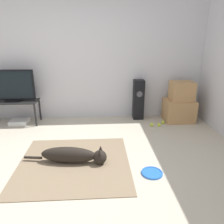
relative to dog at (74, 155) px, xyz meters
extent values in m
plane|color=#BCB29E|center=(0.00, -0.19, -0.12)|extent=(12.00, 12.00, 0.00)
cube|color=silver|center=(0.00, 1.91, 1.15)|extent=(8.00, 0.06, 2.55)
cube|color=#847056|center=(0.01, -0.01, -0.12)|extent=(1.54, 1.48, 0.01)
ellipsoid|color=black|center=(-0.07, 0.01, 0.00)|extent=(0.80, 0.29, 0.23)
sphere|color=black|center=(0.37, -0.05, -0.01)|extent=(0.19, 0.19, 0.19)
cone|color=black|center=(0.38, 0.00, 0.09)|extent=(0.06, 0.06, 0.09)
cone|color=black|center=(0.36, -0.10, 0.09)|extent=(0.06, 0.06, 0.09)
cylinder|color=black|center=(-0.58, 0.08, -0.06)|extent=(0.26, 0.07, 0.04)
cylinder|color=blue|center=(1.04, -0.32, -0.11)|extent=(0.28, 0.28, 0.02)
torus|color=blue|center=(1.04, -0.32, -0.11)|extent=(0.28, 0.28, 0.02)
cube|color=tan|center=(2.04, 1.54, 0.10)|extent=(0.60, 0.49, 0.45)
cube|color=tan|center=(2.06, 1.52, 0.52)|extent=(0.45, 0.37, 0.39)
cube|color=black|center=(1.21, 1.73, 0.30)|extent=(0.22, 0.22, 0.84)
cylinder|color=#4C4C51|center=(1.21, 1.62, 0.44)|extent=(0.12, 0.00, 0.12)
cube|color=black|center=(-1.33, 1.59, 0.34)|extent=(0.93, 0.41, 0.02)
cylinder|color=black|center=(-0.89, 1.41, 0.10)|extent=(0.04, 0.04, 0.46)
cylinder|color=black|center=(-0.89, 1.77, 0.10)|extent=(0.04, 0.04, 0.46)
cube|color=black|center=(-1.33, 1.59, 0.37)|extent=(0.30, 0.20, 0.03)
cube|color=black|center=(-1.33, 1.60, 0.68)|extent=(0.87, 0.04, 0.59)
cube|color=black|center=(-1.33, 1.58, 0.68)|extent=(0.80, 0.01, 0.53)
sphere|color=#C6E033|center=(1.55, 1.24, -0.09)|extent=(0.07, 0.07, 0.07)
sphere|color=#C6E033|center=(1.67, 1.37, -0.09)|extent=(0.07, 0.07, 0.07)
sphere|color=#C6E033|center=(1.41, 1.26, -0.09)|extent=(0.07, 0.07, 0.07)
cube|color=white|center=(-1.28, 1.58, -0.09)|extent=(0.36, 0.29, 0.08)
camera|label=1|loc=(0.37, -2.71, 1.56)|focal=35.00mm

